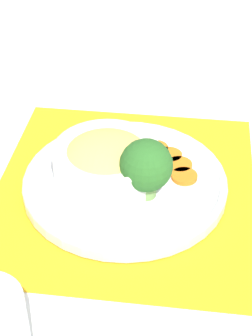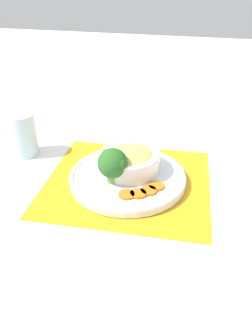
% 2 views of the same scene
% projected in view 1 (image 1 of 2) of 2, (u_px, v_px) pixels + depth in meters
% --- Properties ---
extents(ground_plane, '(4.00, 4.00, 0.00)m').
position_uv_depth(ground_plane, '(125.00, 190.00, 0.81)').
color(ground_plane, white).
extents(placemat, '(0.42, 0.39, 0.00)m').
position_uv_depth(placemat, '(125.00, 189.00, 0.81)').
color(placemat, orange).
rests_on(placemat, ground_plane).
extents(plate, '(0.29, 0.29, 0.02)m').
position_uv_depth(plate, '(125.00, 182.00, 0.80)').
color(plate, silver).
rests_on(plate, placemat).
extents(bowl, '(0.15, 0.15, 0.06)m').
position_uv_depth(bowl, '(106.00, 161.00, 0.78)').
color(bowl, silver).
rests_on(bowl, plate).
extents(broccoli_floret, '(0.07, 0.07, 0.09)m').
position_uv_depth(broccoli_floret, '(146.00, 166.00, 0.74)').
color(broccoli_floret, '#759E51').
rests_on(broccoli_floret, plate).
extents(carrot_slice_near, '(0.04, 0.04, 0.01)m').
position_uv_depth(carrot_slice_near, '(184.00, 176.00, 0.79)').
color(carrot_slice_near, orange).
rests_on(carrot_slice_near, plate).
extents(carrot_slice_middle, '(0.04, 0.04, 0.01)m').
position_uv_depth(carrot_slice_middle, '(179.00, 165.00, 0.82)').
color(carrot_slice_middle, orange).
rests_on(carrot_slice_middle, plate).
extents(carrot_slice_far, '(0.04, 0.04, 0.01)m').
position_uv_depth(carrot_slice_far, '(170.00, 156.00, 0.83)').
color(carrot_slice_far, orange).
rests_on(carrot_slice_far, plate).
extents(carrot_slice_extra, '(0.04, 0.04, 0.01)m').
position_uv_depth(carrot_slice_extra, '(156.00, 148.00, 0.85)').
color(carrot_slice_extra, orange).
rests_on(carrot_slice_extra, plate).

